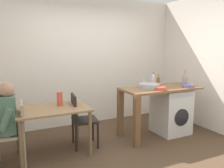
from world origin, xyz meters
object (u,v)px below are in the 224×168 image
at_px(chair_opposite, 80,117).
at_px(seated_person, 2,120).
at_px(vase, 60,99).
at_px(mixing_bowl, 160,88).
at_px(colander, 188,86).
at_px(bottle_squat_brown, 158,80).
at_px(dining_table, 52,114).
at_px(bottle_tall_green, 153,79).
at_px(washing_machine, 171,111).
at_px(utensil_crock, 185,81).
at_px(chair_person_seat, 15,130).

height_order(chair_opposite, seated_person, seated_person).
bearing_deg(vase, mixing_bowl, -13.21).
relative_size(seated_person, colander, 6.00).
xyz_separation_m(chair_opposite, bottle_squat_brown, (1.64, 0.07, 0.51)).
distance_m(dining_table, seated_person, 0.71).
bearing_deg(colander, seated_person, 175.98).
xyz_separation_m(seated_person, bottle_squat_brown, (2.82, 0.22, 0.34)).
distance_m(seated_person, vase, 0.90).
distance_m(bottle_tall_green, bottle_squat_brown, 0.10).
height_order(washing_machine, colander, colander).
bearing_deg(colander, dining_table, 172.71).
distance_m(bottle_squat_brown, utensil_crock, 0.55).
bearing_deg(bottle_squat_brown, vase, -179.10).
xyz_separation_m(washing_machine, vase, (-2.12, 0.20, 0.42)).
bearing_deg(mixing_bowl, colander, -1.83).
height_order(dining_table, seated_person, seated_person).
relative_size(seated_person, bottle_squat_brown, 5.82).
height_order(seated_person, washing_machine, seated_person).
bearing_deg(vase, chair_person_seat, -163.44).
bearing_deg(washing_machine, vase, 174.70).
height_order(chair_person_seat, washing_machine, chair_person_seat).
bearing_deg(mixing_bowl, bottle_tall_green, 67.77).
xyz_separation_m(dining_table, colander, (2.45, -0.31, 0.31)).
xyz_separation_m(chair_person_seat, washing_machine, (2.81, 0.01, -0.08)).
bearing_deg(dining_table, bottle_squat_brown, 3.55).
bearing_deg(bottle_tall_green, colander, -47.19).
height_order(bottle_tall_green, colander, bottle_tall_green).
distance_m(bottle_squat_brown, vase, 1.97).
bearing_deg(chair_person_seat, dining_table, -73.62).
xyz_separation_m(dining_table, utensil_crock, (2.63, -0.04, 0.35)).
xyz_separation_m(dining_table, bottle_tall_green, (2.01, 0.16, 0.39)).
bearing_deg(dining_table, colander, -7.29).
bearing_deg(dining_table, mixing_bowl, -9.14).
distance_m(bottle_tall_green, utensil_crock, 0.65).
bearing_deg(dining_table, utensil_crock, -0.96).
distance_m(dining_table, utensil_crock, 2.66).
bearing_deg(chair_opposite, chair_person_seat, -72.36).
bearing_deg(bottle_squat_brown, seated_person, -175.48).
relative_size(bottle_tall_green, utensil_crock, 0.86).
height_order(chair_opposite, bottle_tall_green, bottle_tall_green).
height_order(washing_machine, bottle_squat_brown, bottle_squat_brown).
distance_m(dining_table, colander, 2.49).
height_order(dining_table, vase, vase).
xyz_separation_m(utensil_crock, vase, (-2.48, 0.14, -0.14)).
xyz_separation_m(bottle_tall_green, bottle_squat_brown, (0.10, -0.03, -0.02)).
bearing_deg(vase, utensil_crock, -3.32).
bearing_deg(mixing_bowl, dining_table, 170.86).
relative_size(washing_machine, colander, 4.30).
height_order(mixing_bowl, vase, mixing_bowl).
bearing_deg(colander, washing_machine, 130.74).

